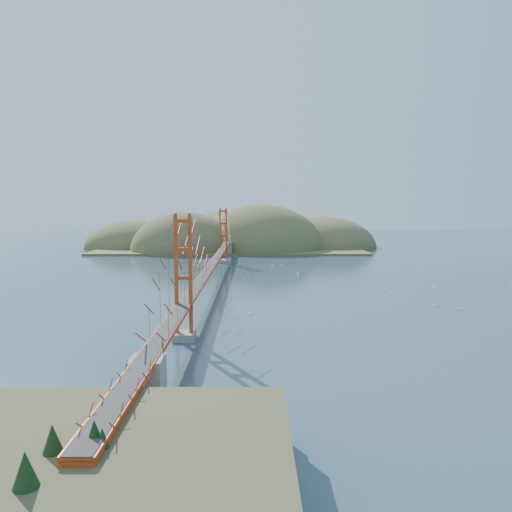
{
  "coord_description": "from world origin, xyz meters",
  "views": [
    {
      "loc": [
        6.48,
        -75.27,
        12.56
      ],
      "look_at": [
        6.79,
        0.0,
        4.65
      ],
      "focal_mm": 35.0,
      "sensor_mm": 36.0,
      "label": 1
    }
  ],
  "objects_px": {
    "bridge": "(211,240)",
    "fort": "(148,412)",
    "sailboat_2": "(436,305)",
    "sailboat_1": "(298,273)",
    "sailboat_0": "(345,281)"
  },
  "relations": [
    {
      "from": "bridge",
      "to": "sailboat_1",
      "type": "relative_size",
      "value": 131.36
    },
    {
      "from": "fort",
      "to": "sailboat_1",
      "type": "bearing_deg",
      "value": 77.13
    },
    {
      "from": "sailboat_2",
      "to": "sailboat_1",
      "type": "bearing_deg",
      "value": 117.03
    },
    {
      "from": "bridge",
      "to": "sailboat_2",
      "type": "relative_size",
      "value": 133.54
    },
    {
      "from": "sailboat_1",
      "to": "sailboat_2",
      "type": "height_order",
      "value": "sailboat_1"
    },
    {
      "from": "fort",
      "to": "bridge",
      "type": "bearing_deg",
      "value": 90.48
    },
    {
      "from": "sailboat_0",
      "to": "fort",
      "type": "bearing_deg",
      "value": -111.8
    },
    {
      "from": "bridge",
      "to": "sailboat_1",
      "type": "bearing_deg",
      "value": 42.45
    },
    {
      "from": "bridge",
      "to": "fort",
      "type": "bearing_deg",
      "value": -89.52
    },
    {
      "from": "bridge",
      "to": "sailboat_0",
      "type": "distance_m",
      "value": 22.7
    },
    {
      "from": "bridge",
      "to": "fort",
      "type": "distance_m",
      "value": 48.4
    },
    {
      "from": "fort",
      "to": "sailboat_0",
      "type": "xyz_separation_m",
      "value": [
        20.84,
        52.11,
        -0.52
      ]
    },
    {
      "from": "sailboat_1",
      "to": "fort",
      "type": "bearing_deg",
      "value": -102.87
    },
    {
      "from": "bridge",
      "to": "sailboat_0",
      "type": "relative_size",
      "value": 152.25
    },
    {
      "from": "fort",
      "to": "sailboat_0",
      "type": "height_order",
      "value": "fort"
    }
  ]
}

